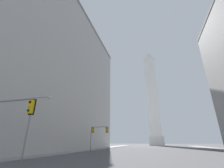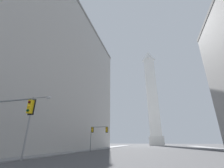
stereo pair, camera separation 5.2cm
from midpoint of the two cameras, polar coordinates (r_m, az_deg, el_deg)
name	(u,v)px [view 2 (the right image)]	position (r m, az deg, el deg)	size (l,w,h in m)	color
sidewalk_left	(84,150)	(40.81, -10.47, -23.54)	(5.00, 113.35, 0.15)	gray
building_left	(43,77)	(48.93, -24.68, 2.41)	(26.17, 52.93, 39.88)	#B2AFAA
obelisk	(152,95)	(101.36, 15.04, -4.07)	(8.37, 8.37, 63.64)	silver
traffic_light_mid_left	(97,132)	(37.48, -5.85, -17.82)	(4.38, 0.51, 5.42)	slate
street_lamp	(32,119)	(20.98, -27.98, -11.66)	(2.78, 0.36, 7.37)	gray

